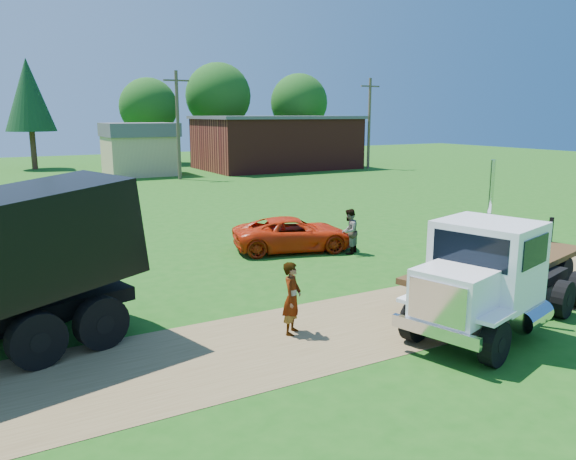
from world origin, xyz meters
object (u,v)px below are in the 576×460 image
white_semi_tractor (488,278)px  spectator_a (292,298)px  orange_pickup (294,234)px  flatbed_trailer (500,269)px

white_semi_tractor → spectator_a: size_ratio=3.90×
white_semi_tractor → spectator_a: (-4.25, 2.38, -0.54)m
orange_pickup → spectator_a: bearing=165.4°
flatbed_trailer → spectator_a: size_ratio=4.27×
orange_pickup → flatbed_trailer: 8.50m
white_semi_tractor → orange_pickup: (0.19, 10.05, -0.79)m
flatbed_trailer → orange_pickup: bearing=93.0°
white_semi_tractor → flatbed_trailer: 3.48m
orange_pickup → flatbed_trailer: flatbed_trailer is taller
orange_pickup → spectator_a: 8.86m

